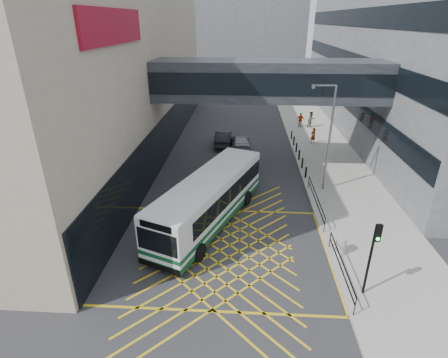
% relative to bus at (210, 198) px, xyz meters
% --- Properties ---
extents(ground, '(120.00, 120.00, 0.00)m').
position_rel_bus_xyz_m(ground, '(0.81, -3.06, -1.68)').
color(ground, '#333335').
extents(building_whsmith, '(24.17, 42.00, 16.00)m').
position_rel_bus_xyz_m(building_whsmith, '(-17.17, 12.94, 6.32)').
color(building_whsmith, '#B7A88D').
rests_on(building_whsmith, ground).
extents(building_far, '(28.00, 16.00, 18.00)m').
position_rel_bus_xyz_m(building_far, '(-1.19, 56.94, 7.32)').
color(building_far, slate).
rests_on(building_far, ground).
extents(skybridge, '(20.00, 4.10, 3.00)m').
position_rel_bus_xyz_m(skybridge, '(3.81, 8.94, 5.82)').
color(skybridge, '#2C3136').
rests_on(skybridge, ground).
extents(pavement, '(6.00, 54.00, 0.16)m').
position_rel_bus_xyz_m(pavement, '(9.81, 11.94, -1.60)').
color(pavement, '#A9A49B').
rests_on(pavement, ground).
extents(box_junction, '(12.00, 9.00, 0.01)m').
position_rel_bus_xyz_m(box_junction, '(0.81, -3.06, -1.68)').
color(box_junction, gold).
rests_on(box_junction, ground).
extents(bus, '(6.50, 11.33, 3.14)m').
position_rel_bus_xyz_m(bus, '(0.00, 0.00, 0.00)').
color(bus, white).
rests_on(bus, ground).
extents(car_white, '(2.95, 5.17, 1.55)m').
position_rel_bus_xyz_m(car_white, '(-1.53, -1.11, -0.91)').
color(car_white, white).
rests_on(car_white, ground).
extents(car_dark, '(1.91, 4.77, 1.49)m').
position_rel_bus_xyz_m(car_dark, '(-0.12, 15.13, -0.94)').
color(car_dark, black).
rests_on(car_dark, ground).
extents(car_silver, '(2.36, 4.80, 1.44)m').
position_rel_bus_xyz_m(car_silver, '(1.65, 14.04, -0.96)').
color(car_silver, gray).
rests_on(car_silver, ground).
extents(traffic_light, '(0.28, 0.45, 3.87)m').
position_rel_bus_xyz_m(traffic_light, '(7.79, -6.22, 1.00)').
color(traffic_light, black).
rests_on(traffic_light, pavement).
extents(street_lamp, '(1.76, 0.35, 7.73)m').
position_rel_bus_xyz_m(street_lamp, '(7.90, 4.94, 2.88)').
color(street_lamp, slate).
rests_on(street_lamp, pavement).
extents(litter_bin, '(0.57, 0.57, 0.98)m').
position_rel_bus_xyz_m(litter_bin, '(7.44, -3.07, -1.03)').
color(litter_bin, '#ADA89E').
rests_on(litter_bin, pavement).
extents(kerb_railings, '(0.05, 12.54, 1.00)m').
position_rel_bus_xyz_m(kerb_railings, '(6.96, -1.28, -0.80)').
color(kerb_railings, black).
rests_on(kerb_railings, pavement).
extents(bollards, '(0.14, 10.14, 0.90)m').
position_rel_bus_xyz_m(bollards, '(7.06, 11.94, -1.07)').
color(bollards, black).
rests_on(bollards, pavement).
extents(pedestrian_a, '(0.78, 0.71, 1.61)m').
position_rel_bus_xyz_m(pedestrian_a, '(9.07, 15.72, -0.71)').
color(pedestrian_a, gray).
rests_on(pedestrian_a, pavement).
extents(pedestrian_b, '(1.05, 0.91, 1.85)m').
position_rel_bus_xyz_m(pedestrian_b, '(9.81, 21.51, -0.59)').
color(pedestrian_b, gray).
rests_on(pedestrian_b, pavement).
extents(pedestrian_c, '(1.07, 0.75, 1.64)m').
position_rel_bus_xyz_m(pedestrian_c, '(8.62, 21.77, -0.70)').
color(pedestrian_c, gray).
rests_on(pedestrian_c, pavement).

